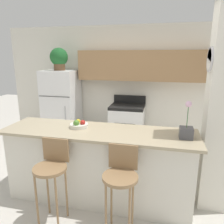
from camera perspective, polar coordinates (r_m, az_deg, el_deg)
The scene contains 12 objects.
ground_plane at distance 3.27m, azimuth -3.34°, elevation -21.40°, with size 14.00×14.00×0.00m, color beige.
wall_back at distance 4.78m, azimuth 5.32°, elevation 8.77°, with size 5.60×0.38×2.55m.
pillar_right at distance 2.91m, azimuth 26.69°, elevation 0.30°, with size 0.38×0.32×2.55m.
counter_bar at distance 3.01m, azimuth -3.48°, elevation -13.67°, with size 2.50×0.71×0.99m.
refrigerator at distance 5.04m, azimuth -12.97°, elevation 1.36°, with size 0.73×0.67×1.61m.
stove_range at distance 4.71m, azimuth 3.97°, elevation -3.55°, with size 0.70×0.63×1.07m.
bar_stool_left at distance 2.65m, azimuth -15.46°, elevation -14.12°, with size 0.38×0.38×0.99m.
bar_stool_right at distance 2.40m, azimuth 2.33°, elevation -16.73°, with size 0.38×0.38×0.99m.
potted_plant_on_fridge at distance 4.92m, azimuth -13.68°, elevation 13.50°, with size 0.38×0.38×0.47m.
orchid_vase at distance 2.66m, azimuth 18.86°, elevation -4.41°, with size 0.15×0.15×0.44m.
fruit_bowl at distance 2.94m, azimuth -8.63°, elevation -3.31°, with size 0.24×0.24×0.12m.
trash_bin at distance 4.80m, azimuth -7.40°, elevation -6.75°, with size 0.28×0.28×0.38m.
Camera 1 is at (0.78, -2.54, 1.91)m, focal length 35.00 mm.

